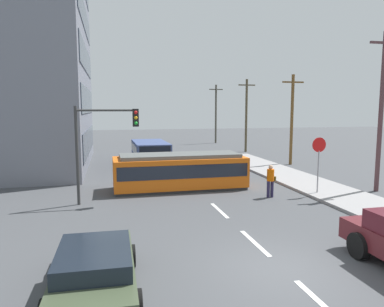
% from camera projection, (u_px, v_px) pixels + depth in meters
% --- Properties ---
extents(ground_plane, '(120.00, 120.00, 0.00)m').
position_uv_depth(ground_plane, '(198.00, 191.00, 19.93)').
color(ground_plane, '#45474B').
extents(sidewalk_curb_right, '(3.20, 36.00, 0.14)m').
position_uv_depth(sidewalk_curb_right, '(354.00, 200.00, 17.57)').
color(sidewalk_curb_right, gray).
rests_on(sidewalk_curb_right, ground).
extents(lane_stripe_0, '(0.16, 2.40, 0.01)m').
position_uv_depth(lane_stripe_0, '(323.00, 305.00, 8.33)').
color(lane_stripe_0, silver).
rests_on(lane_stripe_0, ground).
extents(lane_stripe_1, '(0.16, 2.40, 0.01)m').
position_uv_depth(lane_stripe_1, '(255.00, 243.00, 12.20)').
color(lane_stripe_1, silver).
rests_on(lane_stripe_1, ground).
extents(lane_stripe_2, '(0.16, 2.40, 0.01)m').
position_uv_depth(lane_stripe_2, '(219.00, 210.00, 16.06)').
color(lane_stripe_2, silver).
rests_on(lane_stripe_2, ground).
extents(lane_stripe_3, '(0.16, 2.40, 0.01)m').
position_uv_depth(lane_stripe_3, '(176.00, 170.00, 26.45)').
color(lane_stripe_3, silver).
rests_on(lane_stripe_3, ground).
extents(lane_stripe_4, '(0.16, 2.40, 0.01)m').
position_uv_depth(lane_stripe_4, '(164.00, 159.00, 32.26)').
color(lane_stripe_4, silver).
rests_on(lane_stripe_4, ground).
extents(streetcar_tram, '(7.36, 2.59, 1.99)m').
position_uv_depth(streetcar_tram, '(180.00, 171.00, 20.34)').
color(streetcar_tram, '#DB5D13').
rests_on(streetcar_tram, ground).
extents(city_bus, '(2.62, 5.51, 1.92)m').
position_uv_depth(city_bus, '(150.00, 152.00, 28.46)').
color(city_bus, '#3C4C7D').
rests_on(city_bus, ground).
extents(pedestrian_crossing, '(0.48, 0.36, 1.67)m').
position_uv_depth(pedestrian_crossing, '(271.00, 179.00, 18.35)').
color(pedestrian_crossing, '#262040').
rests_on(pedestrian_crossing, ground).
extents(parked_sedan_near, '(2.12, 4.39, 1.19)m').
position_uv_depth(parked_sedan_near, '(95.00, 269.00, 8.78)').
color(parked_sedan_near, '#3F4B34').
rests_on(parked_sedan_near, ground).
extents(stop_sign, '(0.76, 0.07, 2.88)m').
position_uv_depth(stop_sign, '(319.00, 153.00, 18.70)').
color(stop_sign, gray).
rests_on(stop_sign, sidewalk_curb_right).
extents(traffic_light_mast, '(2.93, 0.33, 4.61)m').
position_uv_depth(traffic_light_mast, '(103.00, 135.00, 16.93)').
color(traffic_light_mast, '#333333').
rests_on(traffic_light_mast, ground).
extents(utility_pole_near, '(1.80, 0.24, 8.50)m').
position_uv_depth(utility_pole_near, '(381.00, 110.00, 19.31)').
color(utility_pole_near, '#523438').
rests_on(utility_pole_near, ground).
extents(utility_pole_mid, '(1.80, 0.24, 7.17)m').
position_uv_depth(utility_pole_mid, '(292.00, 118.00, 28.88)').
color(utility_pole_mid, brown).
rests_on(utility_pole_mid, ground).
extents(utility_pole_far, '(1.80, 0.24, 7.50)m').
position_uv_depth(utility_pole_far, '(246.00, 114.00, 37.61)').
color(utility_pole_far, brown).
rests_on(utility_pole_far, ground).
extents(utility_pole_distant, '(1.80, 0.24, 7.56)m').
position_uv_depth(utility_pole_distant, '(216.00, 113.00, 47.28)').
color(utility_pole_distant, '#4B483C').
rests_on(utility_pole_distant, ground).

